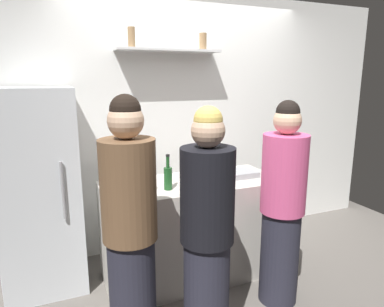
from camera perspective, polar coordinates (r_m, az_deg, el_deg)
ground_plane at (r=3.07m, az=8.41°, el=-22.80°), size 5.28×5.28×0.00m
back_wall_assembly at (r=3.66m, az=-1.04°, el=5.21°), size 4.80×0.32×2.60m
refrigerator at (r=3.12m, az=-23.90°, el=-5.78°), size 0.63×0.63×1.69m
counter at (r=3.16m, az=0.00°, el=-12.35°), size 1.55×0.67×0.88m
baking_pan at (r=3.17m, az=7.49°, el=-3.35°), size 0.34×0.24×0.05m
utensil_holder at (r=3.04m, az=0.93°, el=-3.25°), size 0.11×0.11×0.22m
wine_bottle_green_glass at (r=2.77m, az=-4.00°, el=-3.90°), size 0.07×0.07×0.29m
wine_bottle_amber_glass at (r=3.02m, az=3.48°, el=-2.17°), size 0.07×0.07×0.31m
water_bottle_plastic at (r=2.70m, az=-7.82°, el=-4.17°), size 0.09×0.09×0.26m
person_blonde at (r=2.23m, az=2.50°, el=-13.41°), size 0.34×0.34×1.61m
person_pink_top at (r=2.76m, az=14.71°, el=-8.60°), size 0.34×0.34×1.61m
person_brown_jacket at (r=2.22m, az=-10.18°, el=-12.66°), size 0.34×0.34×1.68m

